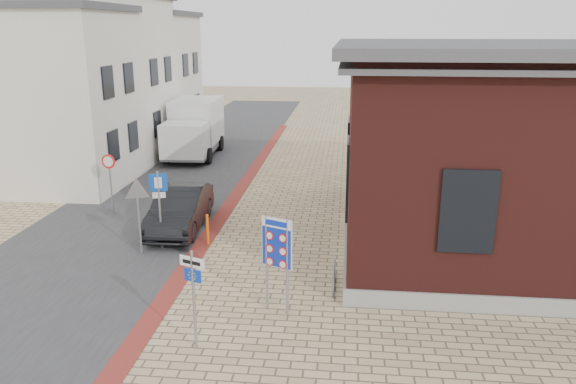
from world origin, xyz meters
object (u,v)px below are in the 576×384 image
at_px(sedan, 180,209).
at_px(box_truck, 194,128).
at_px(bollard, 208,230).
at_px(parking_sign, 159,196).
at_px(border_sign, 277,245).
at_px(essen_sign, 193,285).

relative_size(sedan, box_truck, 0.75).
distance_m(sedan, box_truck, 12.65).
bearing_deg(bollard, sedan, 133.43).
bearing_deg(bollard, box_truck, 106.81).
bearing_deg(parking_sign, bollard, 1.40).
xyz_separation_m(box_truck, bollard, (4.17, -13.79, -1.12)).
bearing_deg(border_sign, parking_sign, 162.46).
bearing_deg(border_sign, bollard, 147.88).
distance_m(border_sign, essen_sign, 2.62).
bearing_deg(box_truck, parking_sign, -81.76).
xyz_separation_m(border_sign, parking_sign, (-4.47, 4.00, -0.01)).
height_order(sedan, parking_sign, parking_sign).
height_order(border_sign, bollard, border_sign).
relative_size(essen_sign, parking_sign, 0.91).
distance_m(essen_sign, bollard, 6.72).
height_order(sedan, bollard, sedan).
relative_size(box_truck, essen_sign, 2.56).
relative_size(sedan, border_sign, 1.81).
relative_size(sedan, parking_sign, 1.75).
relative_size(sedan, essen_sign, 1.93).
distance_m(box_truck, border_sign, 19.65).
relative_size(box_truck, border_sign, 2.40).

